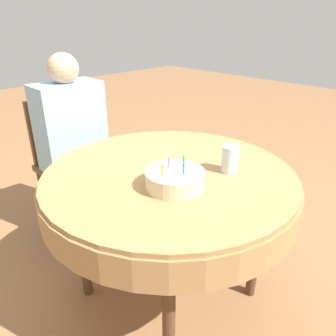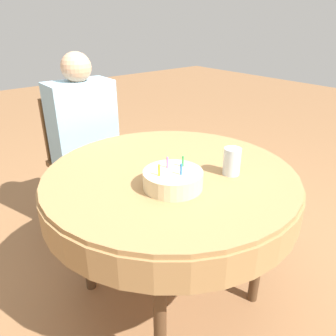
{
  "view_description": "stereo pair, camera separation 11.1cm",
  "coord_description": "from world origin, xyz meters",
  "px_view_note": "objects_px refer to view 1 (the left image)",
  "views": [
    {
      "loc": [
        -0.92,
        -0.92,
        1.35
      ],
      "look_at": [
        -0.04,
        -0.04,
        0.76
      ],
      "focal_mm": 35.0,
      "sensor_mm": 36.0,
      "label": 1
    },
    {
      "loc": [
        -0.83,
        -0.99,
        1.35
      ],
      "look_at": [
        -0.04,
        -0.04,
        0.76
      ],
      "focal_mm": 35.0,
      "sensor_mm": 36.0,
      "label": 2
    }
  ],
  "objects_px": {
    "birthday_cake": "(175,179)",
    "drinking_glass": "(230,159)",
    "chair": "(71,160)",
    "person": "(73,133)"
  },
  "relations": [
    {
      "from": "chair",
      "to": "person",
      "type": "distance_m",
      "value": 0.23
    },
    {
      "from": "chair",
      "to": "birthday_cake",
      "type": "xyz_separation_m",
      "value": [
        -0.09,
        -1.03,
        0.27
      ]
    },
    {
      "from": "chair",
      "to": "birthday_cake",
      "type": "relative_size",
      "value": 3.68
    },
    {
      "from": "birthday_cake",
      "to": "drinking_glass",
      "type": "height_order",
      "value": "drinking_glass"
    },
    {
      "from": "birthday_cake",
      "to": "person",
      "type": "bearing_deg",
      "value": 84.76
    },
    {
      "from": "chair",
      "to": "drinking_glass",
      "type": "height_order",
      "value": "chair"
    },
    {
      "from": "drinking_glass",
      "to": "chair",
      "type": "bearing_deg",
      "value": 99.52
    },
    {
      "from": "person",
      "to": "drinking_glass",
      "type": "distance_m",
      "value": 1.03
    },
    {
      "from": "person",
      "to": "drinking_glass",
      "type": "bearing_deg",
      "value": -78.49
    },
    {
      "from": "birthday_cake",
      "to": "drinking_glass",
      "type": "bearing_deg",
      "value": -13.89
    }
  ]
}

